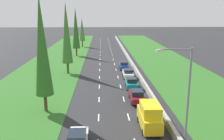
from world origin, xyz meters
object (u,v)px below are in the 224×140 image
maroon_sedan_right_lane (137,96)px  white_sedan_right_lane (128,73)px  blue_hatchback_right_lane (124,65)px  poplar_tree_second (42,47)px  poplar_tree_fifth (82,30)px  poplar_tree_fourth (76,28)px  street_light_mast (185,89)px  yellow_van_right_lane (150,116)px  poplar_tree_third (66,33)px  teal_hatchback_right_lane (131,83)px

maroon_sedan_right_lane → white_sedan_right_lane: same height
blue_hatchback_right_lane → poplar_tree_second: 26.19m
white_sedan_right_lane → poplar_tree_fifth: (-11.71, 42.66, 5.34)m
poplar_tree_second → poplar_tree_fourth: bearing=90.1°
street_light_mast → yellow_van_right_lane: bearing=130.0°
maroon_sedan_right_lane → poplar_tree_third: size_ratio=0.32×
poplar_tree_fourth → white_sedan_right_lane: bearing=-63.6°
yellow_van_right_lane → poplar_tree_fourth: poplar_tree_fourth is taller
teal_hatchback_right_lane → poplar_tree_fifth: poplar_tree_fifth is taller
yellow_van_right_lane → poplar_tree_second: size_ratio=0.35×
maroon_sedan_right_lane → poplar_tree_second: bearing=-166.2°
white_sedan_right_lane → street_light_mast: size_ratio=0.50×
maroon_sedan_right_lane → poplar_tree_fifth: poplar_tree_fifth is taller
teal_hatchback_right_lane → white_sedan_right_lane: size_ratio=0.87×
maroon_sedan_right_lane → teal_hatchback_right_lane: size_ratio=1.15×
street_light_mast → poplar_tree_third: bearing=117.5°
yellow_van_right_lane → white_sedan_right_lane: 20.54m
yellow_van_right_lane → street_light_mast: bearing=-50.0°
poplar_tree_third → street_light_mast: bearing=-62.5°
yellow_van_right_lane → street_light_mast: 5.44m
blue_hatchback_right_lane → teal_hatchback_right_lane: bearing=-90.0°
teal_hatchback_right_lane → white_sedan_right_lane: teal_hatchback_right_lane is taller
teal_hatchback_right_lane → poplar_tree_third: bearing=138.4°
poplar_tree_second → poplar_tree_fifth: (0.17, 58.08, -1.91)m
poplar_tree_third → street_light_mast: (14.21, -27.27, -2.87)m
teal_hatchback_right_lane → street_light_mast: 17.77m
teal_hatchback_right_lane → white_sedan_right_lane: (0.16, 6.48, -0.02)m
poplar_tree_fourth → street_light_mast: size_ratio=1.49×
teal_hatchback_right_lane → poplar_tree_fourth: bearing=111.1°
teal_hatchback_right_lane → poplar_tree_third: 17.07m
poplar_tree_fourth → poplar_tree_fifth: poplar_tree_fourth is taller
white_sedan_right_lane → street_light_mast: 24.03m
poplar_tree_third → poplar_tree_fourth: bearing=90.8°
poplar_tree_second → poplar_tree_fifth: size_ratio=1.37×
white_sedan_right_lane → poplar_tree_fourth: 27.77m
teal_hatchback_right_lane → poplar_tree_fifth: (-11.55, 49.14, 5.31)m
street_light_mast → blue_hatchback_right_lane: bearing=95.0°
blue_hatchback_right_lane → poplar_tree_fourth: 21.98m
poplar_tree_fourth → poplar_tree_fifth: bearing=89.2°
white_sedan_right_lane → poplar_tree_fourth: bearing=116.4°
poplar_tree_fourth → street_light_mast: poplar_tree_fourth is taller
maroon_sedan_right_lane → poplar_tree_second: size_ratio=0.32×
white_sedan_right_lane → poplar_tree_second: (-11.88, -15.42, 7.25)m
teal_hatchback_right_lane → poplar_tree_fourth: (-11.81, 30.55, 6.90)m
street_light_mast → poplar_tree_fifth: bearing=102.1°
white_sedan_right_lane → teal_hatchback_right_lane: bearing=-91.4°
maroon_sedan_right_lane → street_light_mast: size_ratio=0.50×
teal_hatchback_right_lane → poplar_tree_fourth: 33.48m
blue_hatchback_right_lane → poplar_tree_second: (-11.72, -22.28, 7.22)m
yellow_van_right_lane → teal_hatchback_right_lane: 14.07m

